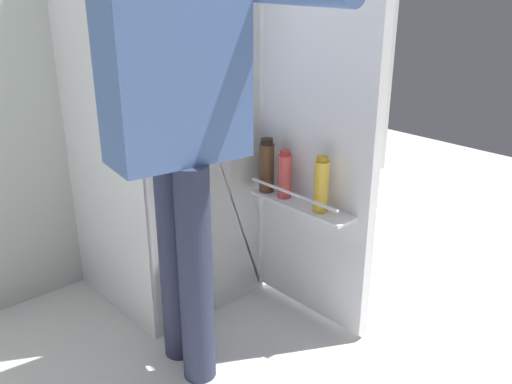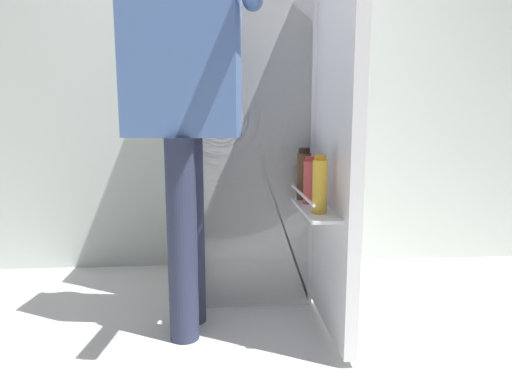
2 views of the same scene
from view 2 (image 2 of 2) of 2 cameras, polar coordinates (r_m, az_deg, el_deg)
ground_plane at (r=1.99m, az=-0.24°, el=-17.44°), size 6.42×6.42×0.00m
kitchen_wall at (r=2.75m, az=-1.82°, el=17.37°), size 4.40×0.10×2.56m
refrigerator at (r=2.31m, az=-0.70°, el=8.33°), size 0.65×1.22×1.72m
person at (r=1.82m, az=-9.11°, el=12.50°), size 0.56×0.80×1.66m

